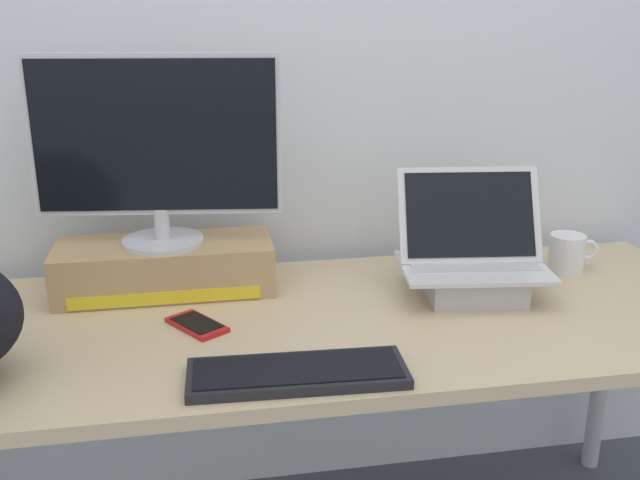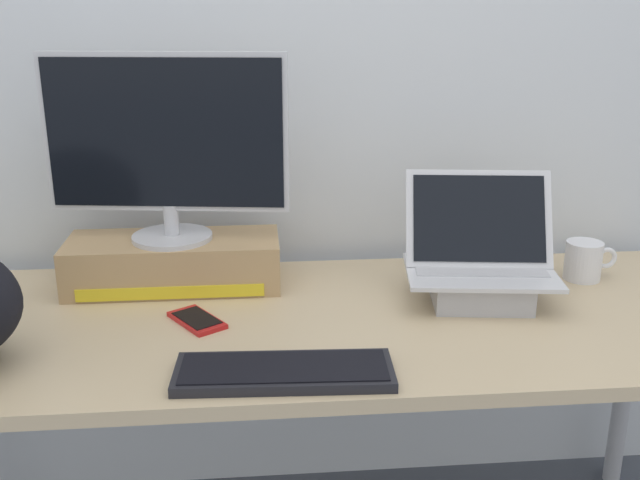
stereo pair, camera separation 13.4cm
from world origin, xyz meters
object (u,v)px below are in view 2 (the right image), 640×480
(desktop_monitor, at_px, (166,145))
(cell_phone, at_px, (197,320))
(open_laptop, at_px, (479,274))
(external_keyboard, at_px, (284,372))
(toner_box_yellow, at_px, (174,262))
(coffee_mug, at_px, (584,260))

(desktop_monitor, distance_m, cell_phone, 0.42)
(open_laptop, relative_size, external_keyboard, 0.89)
(open_laptop, bearing_deg, cell_phone, -166.15)
(toner_box_yellow, height_order, desktop_monitor, desktop_monitor)
(toner_box_yellow, bearing_deg, coffee_mug, -2.77)
(toner_box_yellow, relative_size, cell_phone, 3.23)
(external_keyboard, relative_size, coffee_mug, 3.12)
(desktop_monitor, height_order, open_laptop, desktop_monitor)
(open_laptop, distance_m, external_keyboard, 0.59)
(toner_box_yellow, bearing_deg, desktop_monitor, -100.26)
(toner_box_yellow, xyz_separation_m, open_laptop, (0.72, -0.15, 0.00))
(cell_phone, bearing_deg, desktop_monitor, 73.09)
(coffee_mug, bearing_deg, open_laptop, -161.12)
(desktop_monitor, bearing_deg, coffee_mug, 4.86)
(toner_box_yellow, bearing_deg, external_keyboard, -63.16)
(desktop_monitor, bearing_deg, open_laptop, -4.32)
(open_laptop, height_order, coffee_mug, open_laptop)
(toner_box_yellow, height_order, open_laptop, open_laptop)
(external_keyboard, bearing_deg, open_laptop, 38.23)
(toner_box_yellow, relative_size, open_laptop, 1.39)
(toner_box_yellow, bearing_deg, cell_phone, -73.32)
(external_keyboard, xyz_separation_m, cell_phone, (-0.18, 0.26, -0.01))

